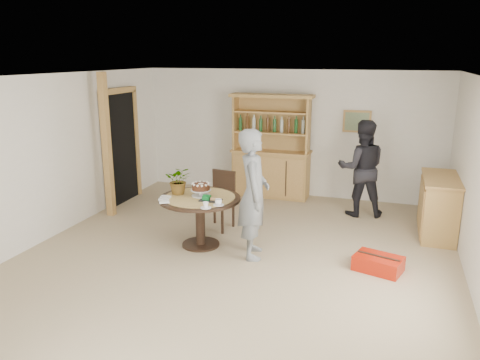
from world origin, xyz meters
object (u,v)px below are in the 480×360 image
object	(u,v)px
hutch	(271,162)
dining_chair	(221,196)
adult_person	(362,168)
sideboard	(439,206)
dining_table	(200,207)
red_suitcase	(378,263)
teen_boy	(254,194)

from	to	relation	value
hutch	dining_chair	distance (m)	2.02
hutch	adult_person	world-z (taller)	hutch
dining_chair	adult_person	bearing A→B (deg)	42.39
sideboard	dining_table	bearing A→B (deg)	-155.01
dining_table	red_suitcase	size ratio (longest dim) A/B	1.74
hutch	adult_person	distance (m)	1.91
sideboard	teen_boy	xyz separation A→B (m)	(-2.54, -1.68, 0.44)
adult_person	red_suitcase	world-z (taller)	adult_person
dining_chair	adult_person	xyz separation A→B (m)	(2.13, 1.35, 0.32)
teen_boy	red_suitcase	size ratio (longest dim) A/B	2.64
red_suitcase	dining_chair	bearing A→B (deg)	177.51
sideboard	dining_chair	distance (m)	3.46
sideboard	adult_person	world-z (taller)	adult_person
hutch	sideboard	distance (m)	3.29
sideboard	dining_table	xyz separation A→B (m)	(-3.39, -1.58, 0.13)
hutch	teen_boy	bearing A→B (deg)	-80.21
dining_chair	adult_person	world-z (taller)	adult_person
hutch	red_suitcase	xyz separation A→B (m)	(2.22, -2.87, -0.59)
sideboard	teen_boy	distance (m)	3.07
sideboard	dining_chair	world-z (taller)	dining_chair
red_suitcase	adult_person	bearing A→B (deg)	117.36
dining_table	red_suitcase	bearing A→B (deg)	-1.21
adult_person	dining_chair	bearing A→B (deg)	20.21
dining_table	adult_person	world-z (taller)	adult_person
hutch	sideboard	bearing A→B (deg)	-22.21
sideboard	teen_boy	bearing A→B (deg)	-146.51
teen_boy	adult_person	size ratio (longest dim) A/B	1.07
dining_table	sideboard	bearing A→B (deg)	24.99
sideboard	dining_chair	bearing A→B (deg)	-167.46
sideboard	red_suitcase	bearing A→B (deg)	-116.71
dining_chair	adult_person	distance (m)	2.54
dining_table	dining_chair	world-z (taller)	dining_chair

